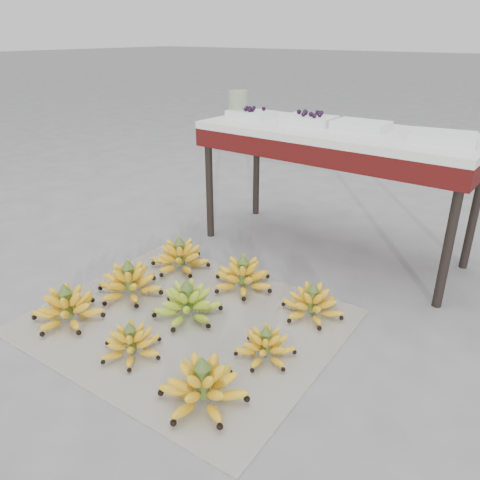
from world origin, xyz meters
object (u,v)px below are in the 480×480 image
Objects in this scene: bunch_back_right at (312,304)px; glass_jar at (238,103)px; tray_far_left at (251,114)px; bunch_front_left at (67,308)px; bunch_front_center at (131,343)px; bunch_mid_center at (187,304)px; tray_right at (361,126)px; bunch_back_center at (243,276)px; tray_left at (309,119)px; bunch_back_left at (180,257)px; tray_far_right at (443,137)px; newspaper_mat at (187,321)px; bunch_front_right at (203,386)px; bunch_mid_left at (130,282)px; bunch_mid_right at (265,346)px; vendor_table at (337,144)px.

bunch_back_right is 1.31m from glass_jar.
tray_far_left is (-0.80, 0.65, 0.65)m from bunch_back_right.
bunch_front_center is at bearing -10.62° from bunch_front_left.
tray_far_left is (-0.38, 1.31, 0.66)m from bunch_front_center.
tray_right is (0.29, 1.02, 0.65)m from bunch_mid_center.
tray_left reaches higher than bunch_back_center.
tray_right is 0.75m from glass_jar.
tray_right is (0.63, 0.70, 0.65)m from bunch_back_left.
bunch_back_left is at bearing -174.82° from bunch_back_center.
glass_jar reaches higher than tray_far_right.
newspaper_mat is 0.30m from bunch_front_center.
bunch_mid_left reaches higher than bunch_front_right.
tray_left is at bearing 84.19° from bunch_front_center.
tray_right is (0.24, 0.67, 0.65)m from bunch_back_center.
tray_left is at bearing 135.93° from bunch_mid_right.
bunch_front_right is 1.30× the size of bunch_back_center.
bunch_front_left is 1.32× the size of bunch_front_center.
tray_far_right is at bearing 55.71° from bunch_front_right.
bunch_back_right is 1.01× the size of tray_left.
bunch_back_left is 1.01m from tray_left.
bunch_back_left is at bearing 112.32° from bunch_front_center.
tray_far_left reaches higher than bunch_back_center.
tray_left reaches higher than bunch_front_center.
tray_right reaches higher than bunch_mid_center.
bunch_front_left is 1.16× the size of bunch_mid_right.
tray_right is at bearing 173.24° from tray_far_right.
bunch_front_left is 1.64m from tray_right.
bunch_front_right is 1.29× the size of tray_far_right.
bunch_mid_left is 1.58m from tray_far_right.
bunch_mid_right is 1.00× the size of tray_far_right.
bunch_mid_center is 0.54m from bunch_back_right.
tray_left is 0.70m from tray_far_right.
bunch_front_right is 1.52m from tray_right.
vendor_table is (0.15, 1.02, 0.61)m from newspaper_mat.
bunch_back_left reaches higher than bunch_front_center.
bunch_back_right is at bearing -68.66° from vendor_table.
bunch_mid_right is (0.41, -0.00, 0.05)m from newspaper_mat.
bunch_mid_center is at bearing -140.48° from bunch_back_right.
newspaper_mat is at bearing -64.36° from glass_jar.
bunch_front_center is at bearing -52.13° from bunch_mid_left.
tray_left reaches higher than bunch_front_left.
tray_far_left reaches higher than bunch_front_right.
tray_far_left reaches higher than bunch_back_right.
vendor_table reaches higher than newspaper_mat.
tray_right is 1.89× the size of glass_jar.
glass_jar is (-0.46, -0.02, 0.05)m from tray_left.
bunch_front_center is 1.49m from tray_left.
bunch_mid_left is 1.19× the size of tray_far_right.
bunch_back_right is at bearing -1.17° from bunch_back_center.
bunch_mid_right is 1.09× the size of bunch_back_right.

